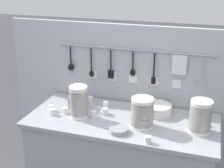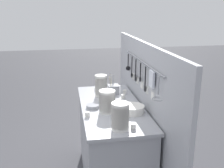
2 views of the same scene
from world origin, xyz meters
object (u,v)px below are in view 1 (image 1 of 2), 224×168
Objects in this scene: bowl_stack_short_front at (79,102)px; cup_by_caddy at (65,110)px; bowl_stack_wide_centre at (200,117)px; cup_edge_far at (202,122)px; cutlery_caddy at (78,101)px; cup_back_left at (94,114)px; plate_stack at (157,109)px; cup_beside_plates at (106,104)px; cup_front_left at (90,99)px; cup_front_right at (148,140)px; bowl_stack_back_corner at (142,113)px; cup_centre at (105,111)px; cup_back_right at (52,112)px; cup_edge_near at (51,108)px; steel_mixing_bowl at (119,130)px.

bowl_stack_short_front is 5.24× the size of cup_by_caddy.
bowl_stack_wide_centre reaches higher than cup_edge_far.
cutlery_caddy reaches higher than cup_back_left.
plate_stack is 4.64× the size of cup_beside_plates.
cup_by_caddy is 1.00× the size of cup_beside_plates.
cutlery_caddy is 5.21× the size of cup_front_left.
plate_stack is 0.45m from cup_front_right.
cup_back_left is at bearing -97.26° from cup_beside_plates.
cutlery_caddy reaches higher than bowl_stack_back_corner.
bowl_stack_wide_centre is (0.89, 0.04, -0.01)m from bowl_stack_short_front.
cup_centre is 0.41m from cup_back_right.
cup_back_right is 0.07m from cup_edge_near.
cup_by_caddy is 1.03m from cup_edge_far.
cutlery_caddy reaches higher than cup_edge_far.
cup_edge_far is 0.93m from cup_front_left.
bowl_stack_back_corner is 0.39m from cup_back_left.
bowl_stack_short_front reaches higher than bowl_stack_back_corner.
cup_back_right is at bearing -147.88° from cup_by_caddy.
cup_edge_far and cup_edge_near have the same top height.
cup_back_left is (-0.25, 0.16, 0.01)m from steel_mixing_bowl.
plate_stack is 0.41m from cup_centre.
cup_edge_far is 1.00× the size of cup_beside_plates.
bowl_stack_back_corner is at bearing -173.10° from bowl_stack_wide_centre.
cup_back_left reaches higher than steel_mixing_bowl.
cup_back_left is 1.00× the size of cup_beside_plates.
plate_stack is 0.72m from cup_by_caddy.
cutlery_caddy is 0.23m from cup_beside_plates.
cup_edge_near is at bearing -173.67° from cup_edge_far.
plate_stack is 1.67× the size of steel_mixing_bowl.
cup_front_right is at bearing -87.33° from plate_stack.
steel_mixing_bowl is at bearing -14.82° from cup_edge_near.
cup_beside_plates is at bearing 146.31° from bowl_stack_back_corner.
cup_beside_plates is (0.16, -0.06, 0.00)m from cup_front_left.
cup_by_caddy is (-0.62, 0.03, -0.09)m from bowl_stack_back_corner.
cup_back_left is (-0.38, 0.03, -0.09)m from bowl_stack_back_corner.
bowl_stack_short_front is at bearing -85.16° from cup_front_left.
plate_stack reaches higher than steel_mixing_bowl.
bowl_stack_short_front is at bearing 160.17° from cup_front_right.
cup_edge_far is 1.16m from cup_edge_near.
plate_stack is 0.42m from cup_beside_plates.
cup_centre is at bearing 15.11° from cup_by_caddy.
cup_front_left is 1.00× the size of cup_front_right.
cup_centre is (-0.18, 0.24, 0.01)m from steel_mixing_bowl.
plate_stack is at bearing 7.32° from cutlery_caddy.
cup_edge_near is 1.00× the size of cup_front_right.
cup_centre is 1.00× the size of cup_front_right.
bowl_stack_short_front reaches higher than cup_back_right.
plate_stack is (0.56, 0.24, -0.09)m from bowl_stack_short_front.
bowl_stack_back_corner reaches higher than cup_beside_plates.
cup_by_caddy is (-1.01, -0.02, -0.10)m from bowl_stack_wide_centre.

